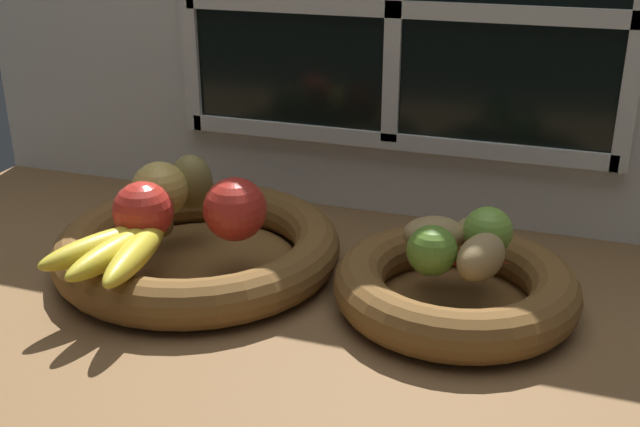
{
  "coord_description": "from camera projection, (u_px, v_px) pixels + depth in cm",
  "views": [
    {
      "loc": [
        25.84,
        -79.17,
        45.3
      ],
      "look_at": [
        -2.09,
        2.0,
        9.96
      ],
      "focal_mm": 43.19,
      "sensor_mm": 36.0,
      "label": 1
    }
  ],
  "objects": [
    {
      "name": "ground_plane",
      "position": [
        331.0,
        307.0,
        0.95
      ],
      "size": [
        140.0,
        90.0,
        3.0
      ],
      "primitive_type": "cube",
      "color": "brown"
    },
    {
      "name": "back_wall",
      "position": [
        397.0,
        29.0,
        1.1
      ],
      "size": [
        140.0,
        4.6,
        55.0
      ],
      "color": "silver",
      "rests_on": "ground_plane"
    },
    {
      "name": "fruit_bowl_left",
      "position": [
        198.0,
        248.0,
        1.01
      ],
      "size": [
        37.22,
        37.22,
        5.96
      ],
      "color": "brown",
      "rests_on": "ground_plane"
    },
    {
      "name": "fruit_bowl_right",
      "position": [
        455.0,
        287.0,
        0.9
      ],
      "size": [
        28.85,
        28.85,
        5.96
      ],
      "color": "brown",
      "rests_on": "ground_plane"
    },
    {
      "name": "apple_red_front",
      "position": [
        143.0,
        212.0,
        0.94
      ],
      "size": [
        7.49,
        7.49,
        7.49
      ],
      "primitive_type": "sphere",
      "color": "red",
      "rests_on": "fruit_bowl_left"
    },
    {
      "name": "apple_red_right",
      "position": [
        235.0,
        209.0,
        0.94
      ],
      "size": [
        7.92,
        7.92,
        7.92
      ],
      "primitive_type": "sphere",
      "color": "red",
      "rests_on": "fruit_bowl_left"
    },
    {
      "name": "apple_golden_left",
      "position": [
        160.0,
        190.0,
        1.01
      ],
      "size": [
        7.46,
        7.46,
        7.46
      ],
      "primitive_type": "sphere",
      "color": "#DBB756",
      "rests_on": "fruit_bowl_left"
    },
    {
      "name": "pear_brown",
      "position": [
        191.0,
        182.0,
        1.04
      ],
      "size": [
        6.36,
        5.94,
        7.53
      ],
      "primitive_type": "ellipsoid",
      "rotation": [
        0.0,
        0.0,
        1.68
      ],
      "color": "olive",
      "rests_on": "fruit_bowl_left"
    },
    {
      "name": "banana_bunch_front",
      "position": [
        121.0,
        249.0,
        0.89
      ],
      "size": [
        12.58,
        17.9,
        3.25
      ],
      "color": "yellow",
      "rests_on": "fruit_bowl_left"
    },
    {
      "name": "potato_small",
      "position": [
        481.0,
        257.0,
        0.85
      ],
      "size": [
        6.74,
        8.72,
        5.17
      ],
      "primitive_type": "ellipsoid",
      "rotation": [
        0.0,
        0.0,
        1.25
      ],
      "color": "#A38451",
      "rests_on": "fruit_bowl_right"
    },
    {
      "name": "potato_back",
      "position": [
        480.0,
        234.0,
        0.91
      ],
      "size": [
        6.84,
        5.63,
        4.45
      ],
      "primitive_type": "ellipsoid",
      "rotation": [
        0.0,
        0.0,
        2.96
      ],
      "color": "#A38451",
      "rests_on": "fruit_bowl_right"
    },
    {
      "name": "potato_oblong",
      "position": [
        434.0,
        234.0,
        0.92
      ],
      "size": [
        9.01,
        7.95,
        4.24
      ],
      "primitive_type": "ellipsoid",
      "rotation": [
        0.0,
        0.0,
        3.5
      ],
      "color": "#A38451",
      "rests_on": "fruit_bowl_right"
    },
    {
      "name": "lime_near",
      "position": [
        432.0,
        250.0,
        0.86
      ],
      "size": [
        5.76,
        5.76,
        5.76
      ],
      "primitive_type": "sphere",
      "color": "olive",
      "rests_on": "fruit_bowl_right"
    },
    {
      "name": "lime_far",
      "position": [
        488.0,
        231.0,
        0.9
      ],
      "size": [
        5.91,
        5.91,
        5.91
      ],
      "primitive_type": "sphere",
      "color": "#7AAD3D",
      "rests_on": "fruit_bowl_right"
    },
    {
      "name": "chili_pepper",
      "position": [
        466.0,
        262.0,
        0.88
      ],
      "size": [
        10.48,
        4.15,
        1.77
      ],
      "primitive_type": "cone",
      "rotation": [
        0.0,
        1.57,
        0.24
      ],
      "color": "red",
      "rests_on": "fruit_bowl_right"
    }
  ]
}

